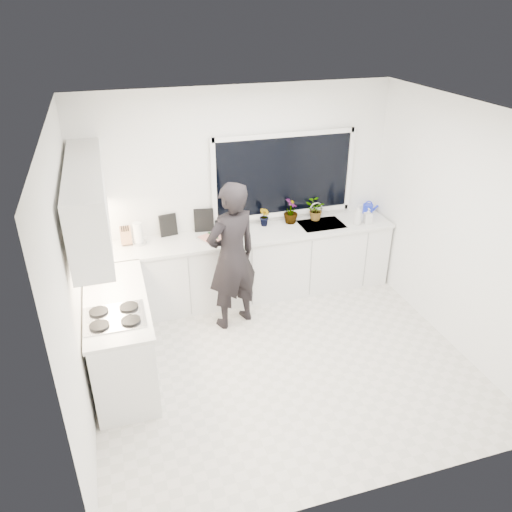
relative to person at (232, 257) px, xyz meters
name	(u,v)px	position (x,y,z in m)	size (l,w,h in m)	color
floor	(282,362)	(0.32, -0.90, -0.92)	(4.00, 3.50, 0.02)	beige
wall_back	(239,194)	(0.32, 0.86, 0.44)	(4.00, 0.02, 2.70)	white
wall_left	(71,284)	(-1.69, -0.90, 0.44)	(0.02, 3.50, 2.70)	white
wall_right	(458,229)	(2.33, -0.90, 0.44)	(0.02, 3.50, 2.70)	white
ceiling	(290,113)	(0.32, -0.90, 1.80)	(4.00, 3.50, 0.02)	white
window	(284,175)	(0.92, 0.82, 0.64)	(1.80, 0.02, 1.00)	black
base_cabinets_back	(246,267)	(0.32, 0.55, -0.47)	(3.92, 0.58, 0.88)	white
base_cabinets_left	(121,338)	(-1.35, -0.55, -0.47)	(0.58, 1.60, 0.88)	white
countertop_back	(246,235)	(0.32, 0.54, -0.01)	(3.94, 0.62, 0.04)	silver
countertop_left	(115,300)	(-1.35, -0.55, -0.01)	(0.62, 1.60, 0.04)	silver
upper_cabinets	(88,201)	(-1.47, -0.20, 0.94)	(0.34, 2.10, 0.70)	white
sink	(321,227)	(1.37, 0.55, -0.04)	(0.58, 0.42, 0.14)	silver
faucet	(316,211)	(1.37, 0.75, 0.12)	(0.03, 0.03, 0.22)	silver
stovetop	(115,317)	(-1.37, -0.90, 0.02)	(0.56, 0.48, 0.03)	black
person	(232,257)	(0.00, 0.00, 0.00)	(0.67, 0.44, 1.82)	black
pizza_tray	(217,237)	(-0.05, 0.52, 0.02)	(0.43, 0.32, 0.03)	silver
pizza	(217,236)	(-0.05, 0.52, 0.04)	(0.40, 0.28, 0.01)	#A81620
watering_can	(368,209)	(2.13, 0.71, 0.07)	(0.14, 0.14, 0.13)	#1629D3
paper_towel_roll	(138,234)	(-1.00, 0.65, 0.14)	(0.11, 0.11, 0.26)	white
knife_block	(126,236)	(-1.15, 0.69, 0.12)	(0.13, 0.10, 0.22)	brown
utensil_crock	(94,273)	(-1.53, -0.10, 0.09)	(0.13, 0.13, 0.16)	#AAAAAE
picture_frame_large	(168,225)	(-0.62, 0.79, 0.15)	(0.22, 0.02, 0.28)	black
picture_frame_small	(204,220)	(-0.16, 0.79, 0.16)	(0.25, 0.02, 0.30)	black
herb_plants	(291,212)	(0.99, 0.71, 0.16)	(1.29, 0.33, 0.33)	#26662D
soap_bottles	(362,215)	(1.87, 0.40, 0.13)	(0.26, 0.11, 0.28)	#D8BF66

